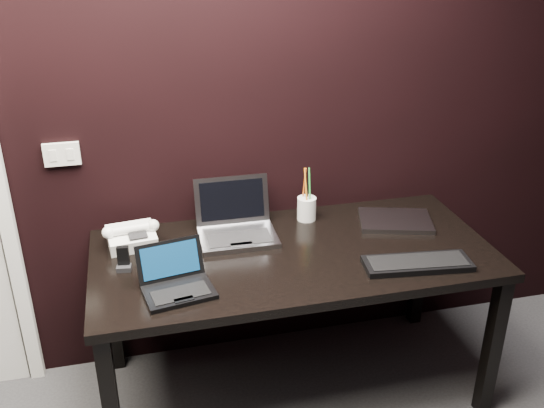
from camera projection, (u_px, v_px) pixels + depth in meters
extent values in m
plane|color=black|center=(205.00, 103.00, 2.63)|extent=(4.00, 0.00, 4.00)
cube|color=silver|center=(62.00, 154.00, 2.57)|extent=(0.15, 0.02, 0.10)
cube|color=silver|center=(53.00, 156.00, 2.55)|extent=(0.03, 0.01, 0.05)
cube|color=silver|center=(70.00, 154.00, 2.57)|extent=(0.03, 0.01, 0.05)
cube|color=black|center=(294.00, 255.00, 2.59)|extent=(1.70, 0.80, 0.04)
cube|color=black|center=(492.00, 347.00, 2.61)|extent=(0.06, 0.06, 0.70)
cube|color=black|center=(111.00, 306.00, 2.89)|extent=(0.06, 0.06, 0.70)
cube|color=black|center=(419.00, 266.00, 3.23)|extent=(0.06, 0.06, 0.70)
cube|color=black|center=(179.00, 292.00, 2.28)|extent=(0.28, 0.22, 0.02)
cube|color=black|center=(181.00, 293.00, 2.26)|extent=(0.22, 0.13, 0.00)
cube|color=black|center=(184.00, 299.00, 2.22)|extent=(0.08, 0.04, 0.00)
cube|color=black|center=(170.00, 260.00, 2.34)|extent=(0.26, 0.10, 0.15)
cube|color=#092746|center=(170.00, 260.00, 2.33)|extent=(0.23, 0.08, 0.12)
cube|color=gray|center=(238.00, 237.00, 2.67)|extent=(0.34, 0.25, 0.02)
cube|color=black|center=(239.00, 238.00, 2.64)|extent=(0.28, 0.14, 0.00)
cube|color=#9B9BA0|center=(242.00, 245.00, 2.58)|extent=(0.10, 0.04, 0.00)
cube|color=gray|center=(232.00, 200.00, 2.75)|extent=(0.34, 0.07, 0.21)
cube|color=black|center=(232.00, 200.00, 2.75)|extent=(0.29, 0.05, 0.17)
cube|color=black|center=(417.00, 264.00, 2.46)|extent=(0.45, 0.20, 0.02)
cube|color=black|center=(418.00, 261.00, 2.46)|extent=(0.41, 0.16, 0.00)
cube|color=gray|center=(395.00, 221.00, 2.82)|extent=(0.38, 0.32, 0.02)
cube|color=silver|center=(132.00, 238.00, 2.62)|extent=(0.22, 0.21, 0.08)
cylinder|color=white|center=(131.00, 229.00, 2.59)|extent=(0.19, 0.06, 0.04)
sphere|color=white|center=(108.00, 233.00, 2.56)|extent=(0.06, 0.06, 0.06)
sphere|color=silver|center=(153.00, 226.00, 2.62)|extent=(0.06, 0.06, 0.06)
cube|color=black|center=(138.00, 235.00, 2.57)|extent=(0.08, 0.06, 0.01)
cube|color=black|center=(123.00, 258.00, 2.43)|extent=(0.05, 0.03, 0.10)
cube|color=black|center=(124.00, 268.00, 2.44)|extent=(0.06, 0.05, 0.02)
cylinder|color=silver|center=(307.00, 209.00, 2.84)|extent=(0.11, 0.11, 0.11)
cylinder|color=#C54E12|center=(304.00, 184.00, 2.79)|extent=(0.01, 0.03, 0.17)
cylinder|color=green|center=(310.00, 185.00, 2.78)|extent=(0.01, 0.03, 0.17)
cylinder|color=black|center=(308.00, 184.00, 2.80)|extent=(0.01, 0.02, 0.17)
cylinder|color=orange|center=(306.00, 186.00, 2.77)|extent=(0.02, 0.04, 0.16)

